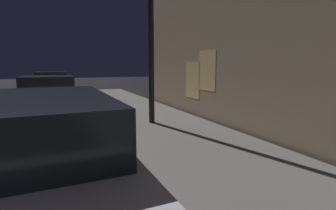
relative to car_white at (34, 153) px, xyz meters
name	(u,v)px	position (x,y,z in m)	size (l,w,h in m)	color
car_white	(34,153)	(0.00, 0.00, 0.00)	(2.19, 4.61, 1.43)	silver
car_red	(49,98)	(0.00, 5.96, -0.02)	(2.04, 4.19, 1.43)	maroon
car_yellow_cab	(52,84)	(0.00, 12.45, -0.01)	(2.06, 4.17, 1.43)	gold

